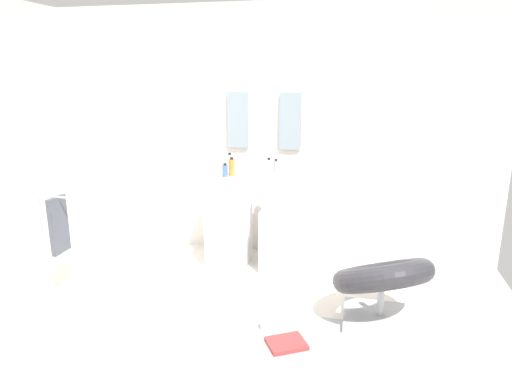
% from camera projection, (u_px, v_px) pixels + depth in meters
% --- Properties ---
extents(ground_plane, '(4.80, 3.60, 0.04)m').
position_uv_depth(ground_plane, '(222.00, 328.00, 3.55)').
color(ground_plane, silver).
extents(rear_partition, '(4.80, 0.10, 2.60)m').
position_uv_depth(rear_partition, '(265.00, 133.00, 4.77)').
color(rear_partition, silver).
rests_on(rear_partition, ground_plane).
extents(pedestal_sink_left, '(0.42, 0.42, 1.05)m').
position_uv_depth(pedestal_sink_left, '(229.00, 218.00, 4.60)').
color(pedestal_sink_left, white).
rests_on(pedestal_sink_left, ground_plane).
extents(pedestal_sink_right, '(0.42, 0.42, 1.05)m').
position_uv_depth(pedestal_sink_right, '(283.00, 222.00, 4.48)').
color(pedestal_sink_right, white).
rests_on(pedestal_sink_right, ground_plane).
extents(vanity_mirror_left, '(0.22, 0.03, 0.58)m').
position_uv_depth(vanity_mirror_left, '(238.00, 120.00, 4.72)').
color(vanity_mirror_left, '#8C9EA8').
extents(vanity_mirror_right, '(0.22, 0.03, 0.58)m').
position_uv_depth(vanity_mirror_right, '(290.00, 121.00, 4.61)').
color(vanity_mirror_right, '#8C9EA8').
extents(lounge_chair, '(1.09, 1.09, 0.65)m').
position_uv_depth(lounge_chair, '(382.00, 281.00, 3.51)').
color(lounge_chair, '#B7BABF').
rests_on(lounge_chair, ground_plane).
extents(towel_rack, '(0.37, 0.22, 0.95)m').
position_uv_depth(towel_rack, '(56.00, 227.00, 3.89)').
color(towel_rack, '#B7BABF').
rests_on(towel_rack, ground_plane).
extents(area_rug, '(1.14, 0.65, 0.01)m').
position_uv_depth(area_rug, '(267.00, 334.00, 3.42)').
color(area_rug, '#B2B2B7').
rests_on(area_rug, ground_plane).
extents(magazine_red, '(0.34, 0.32, 0.03)m').
position_uv_depth(magazine_red, '(286.00, 343.00, 3.26)').
color(magazine_red, '#B73838').
rests_on(magazine_red, area_rug).
extents(coffee_mug, '(0.08, 0.08, 0.08)m').
position_uv_depth(coffee_mug, '(266.00, 325.00, 3.46)').
color(coffee_mug, white).
rests_on(coffee_mug, area_rug).
extents(soap_bottle_blue, '(0.05, 0.05, 0.13)m').
position_uv_depth(soap_bottle_blue, '(225.00, 171.00, 4.32)').
color(soap_bottle_blue, '#4C72B7').
rests_on(soap_bottle_blue, pedestal_sink_left).
extents(soap_bottle_white, '(0.05, 0.05, 0.18)m').
position_uv_depth(soap_bottle_white, '(269.00, 168.00, 4.34)').
color(soap_bottle_white, white).
rests_on(soap_bottle_white, pedestal_sink_right).
extents(soap_bottle_clear, '(0.05, 0.05, 0.18)m').
position_uv_depth(soap_bottle_clear, '(230.00, 162.00, 4.60)').
color(soap_bottle_clear, silver).
rests_on(soap_bottle_clear, pedestal_sink_left).
extents(soap_bottle_grey, '(0.05, 0.05, 0.15)m').
position_uv_depth(soap_bottle_grey, '(276.00, 167.00, 4.46)').
color(soap_bottle_grey, '#99999E').
rests_on(soap_bottle_grey, pedestal_sink_right).
extents(soap_bottle_amber, '(0.06, 0.06, 0.18)m').
position_uv_depth(soap_bottle_amber, '(232.00, 167.00, 4.37)').
color(soap_bottle_amber, '#C68C38').
rests_on(soap_bottle_amber, pedestal_sink_left).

